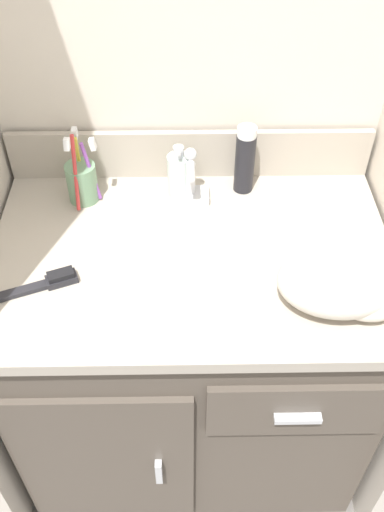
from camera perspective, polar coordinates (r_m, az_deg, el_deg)
name	(u,v)px	position (r m, az deg, el deg)	size (l,w,h in m)	color
ground_plane	(192,425)	(1.90, -0.01, -16.56)	(6.00, 6.00, 0.00)	slate
wall_back	(189,44)	(1.37, -0.26, 20.43)	(1.08, 0.08, 2.20)	beige
vanity	(191,351)	(1.55, -0.07, -9.52)	(0.90, 0.61, 0.78)	brown
backsplash	(190,154)	(1.45, -0.20, 10.16)	(0.90, 0.02, 0.13)	#B2A899
sink_faucet	(191,183)	(1.38, -0.14, 7.29)	(0.09, 0.09, 0.14)	silver
toothbrush_cup	(82,181)	(1.40, -10.94, 7.42)	(0.08, 0.10, 0.21)	gray
soap_dispenser	(179,174)	(1.39, -1.32, 8.18)	(0.06, 0.06, 0.14)	silver
shaving_cream_can	(245,160)	(1.40, 5.32, 9.56)	(0.05, 0.05, 0.18)	black
hairbrush	(46,283)	(1.23, -14.41, -2.62)	(0.18, 0.09, 0.03)	#232328
hand_towel	(345,284)	(1.18, 15.03, -2.76)	(0.25, 0.18, 0.11)	beige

